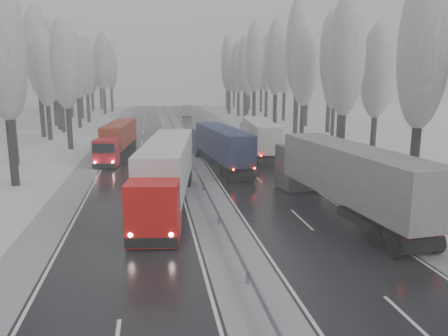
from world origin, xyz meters
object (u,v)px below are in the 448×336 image
object	(u,v)px
truck_grey_tarp	(343,174)
truck_blue_box	(220,144)
truck_red_red	(118,137)
truck_red_white	(166,170)
box_truck_distant	(187,110)
truck_cream_box	(258,135)

from	to	relation	value
truck_grey_tarp	truck_blue_box	bearing A→B (deg)	102.15
truck_blue_box	truck_red_red	xyz separation A→B (m)	(-10.45, 8.29, -0.18)
truck_blue_box	truck_red_white	bearing A→B (deg)	-119.97
truck_blue_box	truck_red_white	xyz separation A→B (m)	(-5.73, -13.12, 0.27)
truck_blue_box	box_truck_distant	size ratio (longest dim) A/B	2.14
truck_red_red	truck_grey_tarp	bearing A→B (deg)	-51.54
box_truck_distant	truck_red_white	distance (m)	75.76
truck_red_white	truck_red_red	distance (m)	21.92
truck_grey_tarp	truck_red_red	size ratio (longest dim) A/B	1.24
box_truck_distant	truck_red_red	bearing A→B (deg)	-97.86
box_truck_distant	truck_red_red	world-z (taller)	truck_red_red
truck_red_white	truck_grey_tarp	bearing A→B (deg)	-9.65
truck_grey_tarp	truck_red_white	xyz separation A→B (m)	(-11.15, 3.55, -0.07)
truck_cream_box	truck_red_white	distance (m)	21.97
truck_cream_box	box_truck_distant	world-z (taller)	truck_cream_box
truck_blue_box	truck_cream_box	bearing A→B (deg)	40.70
truck_red_red	box_truck_distant	bearing A→B (deg)	83.19
truck_cream_box	truck_red_white	xyz separation A→B (m)	(-11.14, -18.94, 0.24)
truck_grey_tarp	truck_blue_box	world-z (taller)	truck_grey_tarp
truck_grey_tarp	truck_red_red	world-z (taller)	truck_grey_tarp
truck_blue_box	truck_red_white	distance (m)	14.32
truck_grey_tarp	truck_blue_box	distance (m)	17.53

